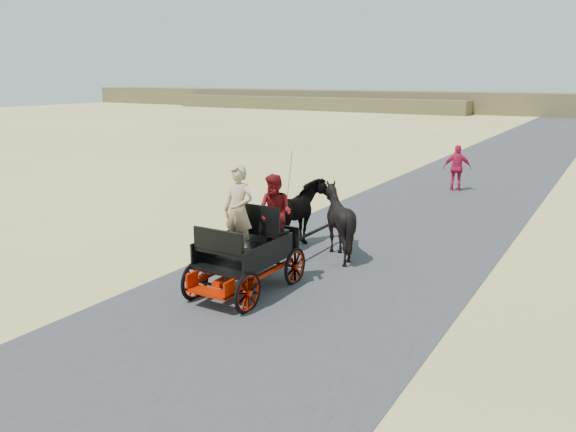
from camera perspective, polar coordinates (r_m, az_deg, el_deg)
The scene contains 10 objects.
ground at distance 9.15m, azimuth -7.83°, elevation -13.33°, with size 140.00×140.00×0.00m, color tan.
road at distance 9.15m, azimuth -7.83°, elevation -13.30°, with size 6.00×140.00×0.01m, color #38383A.
ridge_far at distance 68.53m, azimuth 27.13°, elevation 10.00°, with size 140.00×6.00×2.40m, color brown.
ridge_near at distance 73.35m, azimuth 2.40°, elevation 11.35°, with size 40.00×4.00×1.60m, color brown.
carriage at distance 11.28m, azimuth -4.22°, elevation -5.83°, with size 1.30×2.40×0.72m, color black, non-canonical shape.
horse_left at distance 13.85m, azimuth 1.04°, elevation 0.07°, with size 0.91×2.01×1.70m, color black.
horse_right at distance 13.35m, azimuth 5.13°, elevation -0.51°, with size 1.37×1.54×1.70m, color black.
driver_man at distance 11.07m, azimuth -5.03°, elevation 0.58°, with size 0.66×0.43×1.80m, color tan.
passenger_woman at distance 11.27m, azimuth -1.32°, elevation 0.28°, with size 0.77×0.60×1.58m, color #660C0F.
pedestrian at distance 21.89m, azimuth 16.81°, elevation 4.69°, with size 1.01×0.42×1.73m, color #BF1541.
Camera 1 is at (5.19, -6.27, 4.18)m, focal length 35.00 mm.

